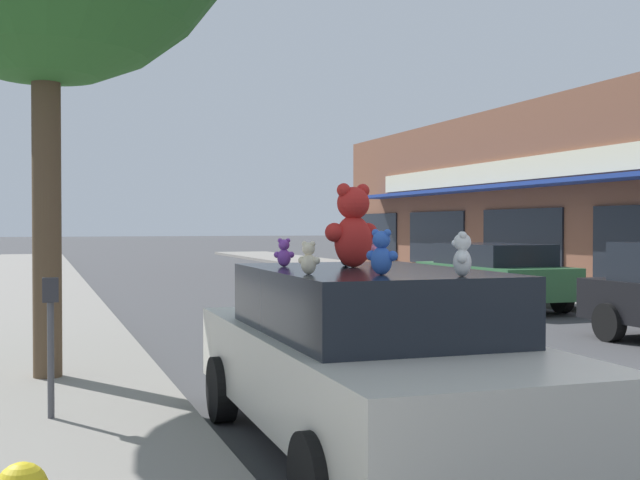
{
  "coord_description": "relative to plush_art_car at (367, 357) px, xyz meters",
  "views": [
    {
      "loc": [
        -6.13,
        -6.31,
        1.89
      ],
      "look_at": [
        -2.89,
        2.87,
        1.71
      ],
      "focal_mm": 45.0,
      "sensor_mm": 36.0,
      "label": 1
    }
  ],
  "objects": [
    {
      "name": "teddy_bear_purple",
      "position": [
        -0.53,
        0.62,
        0.84
      ],
      "size": [
        0.19,
        0.13,
        0.25
      ],
      "rotation": [
        0.0,
        0.0,
        2.79
      ],
      "color": "purple",
      "rests_on": "plush_art_car"
    },
    {
      "name": "teddy_bear_cream",
      "position": [
        -0.67,
        -0.49,
        0.84
      ],
      "size": [
        0.16,
        0.17,
        0.25
      ],
      "rotation": [
        0.0,
        0.0,
        2.32
      ],
      "color": "beige",
      "rests_on": "plush_art_car"
    },
    {
      "name": "teddy_bear_white",
      "position": [
        0.26,
        -1.09,
        0.88
      ],
      "size": [
        0.18,
        0.24,
        0.32
      ],
      "rotation": [
        0.0,
        0.0,
        4.31
      ],
      "color": "white",
      "rests_on": "plush_art_car"
    },
    {
      "name": "teddy_bear_pink",
      "position": [
        0.43,
        0.81,
        0.88
      ],
      "size": [
        0.2,
        0.23,
        0.32
      ],
      "rotation": [
        0.0,
        0.0,
        4.14
      ],
      "color": "pink",
      "rests_on": "plush_art_car"
    },
    {
      "name": "teddy_bear_blue",
      "position": [
        -0.2,
        -0.73,
        0.88
      ],
      "size": [
        0.22,
        0.23,
        0.33
      ],
      "rotation": [
        0.0,
        0.0,
        2.34
      ],
      "color": "blue",
      "rests_on": "plush_art_car"
    },
    {
      "name": "parked_car_far_right",
      "position": [
        7.14,
        9.64,
        -0.01
      ],
      "size": [
        2.03,
        4.07,
        1.47
      ],
      "color": "#336B3D",
      "rests_on": "ground_plane"
    },
    {
      "name": "teddy_bear_black",
      "position": [
        0.04,
        0.58,
        0.84
      ],
      "size": [
        0.16,
        0.18,
        0.25
      ],
      "rotation": [
        0.0,
        0.0,
        4.12
      ],
      "color": "black",
      "rests_on": "plush_art_car"
    },
    {
      "name": "parking_meter",
      "position": [
        -2.44,
        1.55,
        0.15
      ],
      "size": [
        0.14,
        0.1,
        1.27
      ],
      "color": "#4C4C51",
      "rests_on": "sidewalk_near"
    },
    {
      "name": "plush_art_car",
      "position": [
        0.0,
        0.0,
        0.0
      ],
      "size": [
        2.11,
        4.75,
        1.53
      ],
      "rotation": [
        0.0,
        0.0,
        -0.02
      ],
      "color": "beige",
      "rests_on": "ground_plane"
    },
    {
      "name": "teddy_bear_giant",
      "position": [
        0.0,
        0.33,
        1.07
      ],
      "size": [
        0.54,
        0.36,
        0.72
      ],
      "rotation": [
        0.0,
        0.0,
        3.39
      ],
      "color": "red",
      "rests_on": "plush_art_car"
    }
  ]
}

